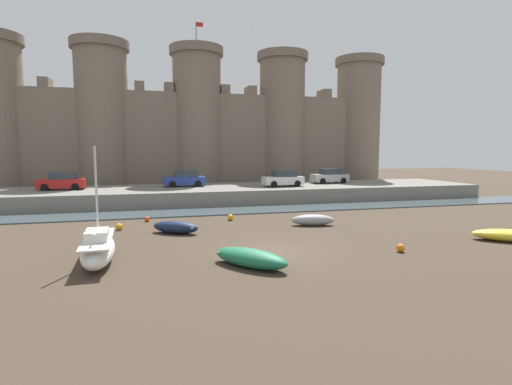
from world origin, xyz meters
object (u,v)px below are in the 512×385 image
mooring_buoy_near_shore (119,227)px  mooring_buoy_near_channel (147,219)px  rowboat_near_channel_right (510,235)px  rowboat_midflat_centre (176,227)px  rowboat_midflat_right (313,220)px  car_quay_east (185,179)px  mooring_buoy_off_centre (400,248)px  car_quay_west (62,181)px  rowboat_foreground_centre (250,258)px  sailboat_foreground_right (98,248)px  mooring_buoy_mid_mud (230,217)px  car_quay_centre_west (330,176)px  car_quay_centre_east (283,179)px

mooring_buoy_near_shore → mooring_buoy_near_channel: size_ratio=1.16×
rowboat_near_channel_right → mooring_buoy_near_shore: 23.14m
rowboat_midflat_centre → rowboat_midflat_right: 9.15m
rowboat_midflat_right → car_quay_east: car_quay_east is taller
mooring_buoy_off_centre → car_quay_west: (-19.97, 23.51, 1.98)m
mooring_buoy_off_centre → car_quay_east: (-8.59, 24.00, 1.98)m
rowboat_foreground_centre → mooring_buoy_off_centre: size_ratio=8.98×
sailboat_foreground_right → rowboat_foreground_centre: bearing=-20.7°
mooring_buoy_mid_mud → car_quay_centre_west: 19.17m
rowboat_foreground_centre → rowboat_midflat_right: 10.50m
mooring_buoy_near_shore → car_quay_centre_east: (15.13, 12.08, 1.97)m
sailboat_foreground_right → car_quay_centre_west: (21.91, 22.17, 1.54)m
car_quay_centre_west → mooring_buoy_off_centre: bearing=-107.4°
rowboat_midflat_centre → mooring_buoy_mid_mud: bearing=41.2°
rowboat_near_channel_right → car_quay_centre_east: size_ratio=0.96×
rowboat_near_channel_right → rowboat_midflat_right: size_ratio=1.31×
mooring_buoy_mid_mud → car_quay_centre_east: bearing=54.0°
rowboat_near_channel_right → sailboat_foreground_right: bearing=176.2°
mooring_buoy_near_channel → rowboat_midflat_right: bearing=-22.2°
mooring_buoy_mid_mud → sailboat_foreground_right: bearing=-130.7°
mooring_buoy_off_centre → sailboat_foreground_right: bearing=172.5°
mooring_buoy_off_centre → mooring_buoy_near_shore: bearing=146.0°
sailboat_foreground_right → car_quay_centre_east: size_ratio=1.31×
car_quay_centre_east → mooring_buoy_off_centre: bearing=-93.1°
mooring_buoy_mid_mud → car_quay_east: 13.23m
rowboat_near_channel_right → mooring_buoy_near_channel: 22.84m
sailboat_foreground_right → mooring_buoy_off_centre: 14.49m
car_quay_centre_west → car_quay_west: bearing=-178.9°
mooring_buoy_off_centre → mooring_buoy_near_channel: bearing=135.3°
rowboat_midflat_centre → car_quay_centre_west: car_quay_centre_west is taller
sailboat_foreground_right → mooring_buoy_off_centre: size_ratio=13.11×
car_quay_centre_east → rowboat_midflat_centre: bearing=-129.8°
rowboat_foreground_centre → car_quay_centre_west: (15.43, 24.61, 1.78)m
car_quay_centre_east → car_quay_west: size_ratio=1.00×
rowboat_midflat_centre → car_quay_west: car_quay_west is taller
rowboat_near_channel_right → car_quay_centre_west: size_ratio=0.96×
sailboat_foreground_right → mooring_buoy_near_channel: sailboat_foreground_right is taller
mooring_buoy_near_shore → rowboat_near_channel_right: bearing=-22.8°
mooring_buoy_near_channel → car_quay_centre_west: bearing=31.0°
mooring_buoy_near_channel → car_quay_east: bearing=72.7°
mooring_buoy_near_channel → car_quay_centre_west: size_ratio=0.09×
rowboat_near_channel_right → mooring_buoy_mid_mud: (-13.77, 10.64, -0.13)m
mooring_buoy_mid_mud → mooring_buoy_near_channel: 5.95m
car_quay_east → mooring_buoy_near_shore: bearing=-110.3°
mooring_buoy_mid_mud → mooring_buoy_off_centre: 12.83m
mooring_buoy_near_shore → car_quay_west: 15.41m
mooring_buoy_mid_mud → car_quay_west: (-13.54, 12.41, 1.97)m
car_quay_centre_east → car_quay_centre_west: size_ratio=1.00×
rowboat_midflat_right → mooring_buoy_off_centre: rowboat_midflat_right is taller
mooring_buoy_near_channel → car_quay_east: size_ratio=0.09×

